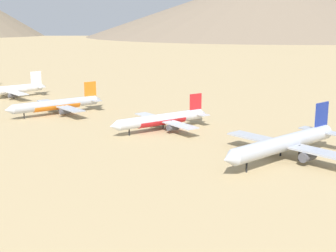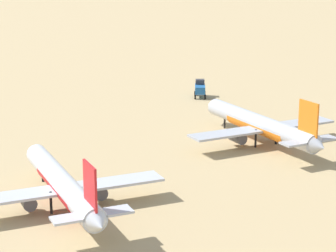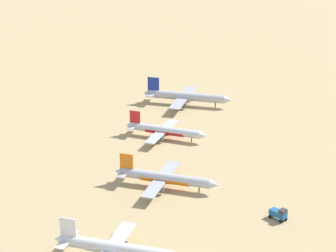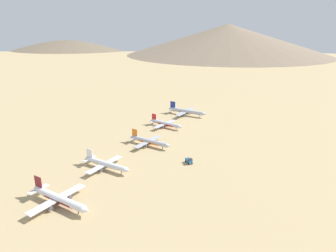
{
  "view_description": "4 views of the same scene",
  "coord_description": "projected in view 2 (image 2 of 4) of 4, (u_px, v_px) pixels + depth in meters",
  "views": [
    {
      "loc": [
        78.31,
        143.89,
        31.2
      ],
      "look_at": [
        0.09,
        54.59,
        4.61
      ],
      "focal_mm": 50.41,
      "sensor_mm": 36.0,
      "label": 1
    },
    {
      "loc": [
        -87.87,
        72.13,
        33.09
      ],
      "look_at": [
        9.14,
        15.98,
        3.74
      ],
      "focal_mm": 71.62,
      "sensor_mm": 36.0,
      "label": 2
    },
    {
      "loc": [
        52.74,
        -179.07,
        91.69
      ],
      "look_at": [
        -8.24,
        46.95,
        3.4
      ],
      "focal_mm": 68.24,
      "sensor_mm": 36.0,
      "label": 3
    },
    {
      "loc": [
        118.61,
        -167.79,
        82.18
      ],
      "look_at": [
        -3.24,
        37.79,
        3.27
      ],
      "focal_mm": 32.81,
      "sensor_mm": 36.0,
      "label": 4
    }
  ],
  "objects": [
    {
      "name": "service_truck",
      "position": [
        200.0,
        88.0,
        156.06
      ],
      "size": [
        5.69,
        4.91,
        3.9
      ],
      "color": "#1E5999",
      "rests_on": "ground"
    },
    {
      "name": "parked_jet_2",
      "position": [
        260.0,
        125.0,
        118.16
      ],
      "size": [
        35.2,
        28.57,
        10.15
      ],
      "color": "#B2B7C1",
      "rests_on": "ground"
    },
    {
      "name": "ground_plane",
      "position": [
        273.0,
        147.0,
        116.9
      ],
      "size": [
        1800.0,
        1800.0,
        0.0
      ],
      "primitive_type": "plane",
      "color": "tan"
    },
    {
      "name": "parked_jet_3",
      "position": [
        62.0,
        184.0,
        88.51
      ],
      "size": [
        33.54,
        27.33,
        9.67
      ],
      "color": "silver",
      "rests_on": "ground"
    }
  ]
}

